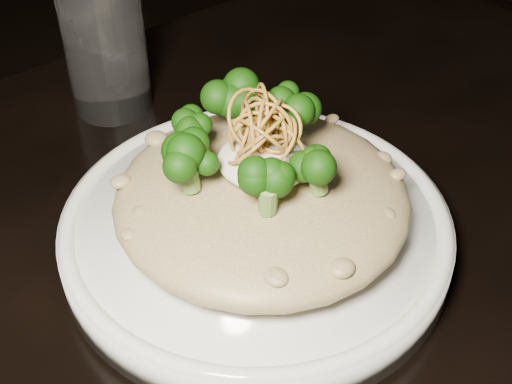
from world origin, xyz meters
TOP-DOWN VIEW (x-y plane):
  - plate at (0.07, 0.05)m, footprint 0.29×0.29m
  - risotto at (0.07, 0.04)m, footprint 0.21×0.21m
  - broccoli at (0.07, 0.05)m, footprint 0.12×0.12m
  - cheese at (0.08, 0.04)m, footprint 0.07×0.07m
  - shallots at (0.08, 0.05)m, footprint 0.06×0.06m
  - drinking_glass at (0.08, 0.29)m, footprint 0.08×0.08m

SIDE VIEW (x-z plane):
  - plate at x=0.07m, z-range 0.75..0.78m
  - risotto at x=0.07m, z-range 0.78..0.83m
  - drinking_glass at x=0.08m, z-range 0.75..0.88m
  - cheese at x=0.08m, z-range 0.83..0.84m
  - broccoli at x=0.07m, z-range 0.83..0.87m
  - shallots at x=0.08m, z-range 0.84..0.88m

